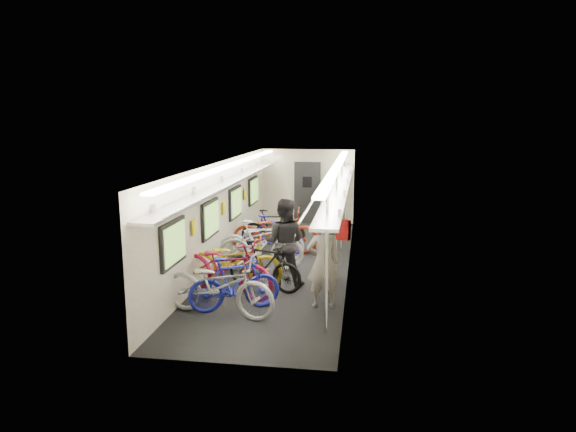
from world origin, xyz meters
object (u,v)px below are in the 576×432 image
(passenger_mid, at_px, (284,242))
(backpack, at_px, (343,230))
(bicycle_0, at_px, (219,285))
(passenger_near, at_px, (323,262))
(bicycle_1, at_px, (234,284))

(passenger_mid, height_order, backpack, passenger_mid)
(bicycle_0, distance_m, backpack, 2.63)
(backpack, bearing_deg, passenger_near, -94.21)
(bicycle_1, height_order, passenger_mid, passenger_mid)
(bicycle_1, distance_m, passenger_mid, 1.74)
(backpack, bearing_deg, passenger_mid, -179.31)
(bicycle_1, relative_size, passenger_near, 0.98)
(bicycle_1, distance_m, backpack, 2.34)
(bicycle_0, distance_m, passenger_mid, 2.05)
(bicycle_0, height_order, backpack, backpack)
(bicycle_0, distance_m, passenger_near, 1.90)
(bicycle_1, relative_size, passenger_mid, 0.92)
(bicycle_0, xyz_separation_m, bicycle_1, (0.21, 0.27, -0.06))
(passenger_near, relative_size, backpack, 4.42)
(bicycle_0, xyz_separation_m, backpack, (2.07, 1.45, 0.73))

